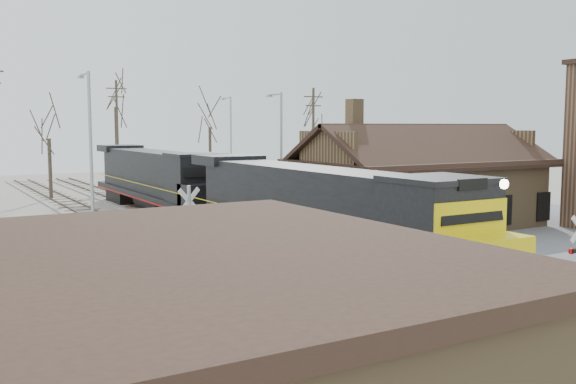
# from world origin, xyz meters

# --- Properties ---
(ground) EXTENTS (140.00, 140.00, 0.00)m
(ground) POSITION_xyz_m (0.00, 0.00, 0.00)
(ground) COLOR #A6A096
(ground) RESTS_ON ground
(road) EXTENTS (60.00, 9.00, 0.03)m
(road) POSITION_xyz_m (0.00, 0.00, 0.01)
(road) COLOR #5D5D62
(road) RESTS_ON ground
(track_main) EXTENTS (3.40, 90.00, 0.24)m
(track_main) POSITION_xyz_m (0.00, 15.00, 0.07)
(track_main) COLOR #A6A096
(track_main) RESTS_ON ground
(track_siding) EXTENTS (3.40, 90.00, 0.24)m
(track_siding) POSITION_xyz_m (-4.50, 15.00, 0.07)
(track_siding) COLOR #A6A096
(track_siding) RESTS_ON ground
(depot) EXTENTS (15.20, 9.31, 7.90)m
(depot) POSITION_xyz_m (11.99, 12.00, 2.41)
(depot) COLOR olive
(depot) RESTS_ON ground
(locomotive_lead) EXTENTS (3.14, 21.00, 4.66)m
(locomotive_lead) POSITION_xyz_m (0.00, 4.87, 2.45)
(locomotive_lead) COLOR black
(locomotive_lead) RESTS_ON ground
(locomotive_trailing) EXTENTS (3.14, 21.00, 4.42)m
(locomotive_trailing) POSITION_xyz_m (0.00, 26.15, 2.45)
(locomotive_trailing) COLOR black
(locomotive_trailing) RESTS_ON ground
(crossbuck_far) EXTENTS (1.12, 0.38, 4.00)m
(crossbuck_far) POSITION_xyz_m (-5.98, 5.24, 1.88)
(crossbuck_far) COLOR #A5A8AD
(crossbuck_far) RESTS_ON ground
(streetlight_a) EXTENTS (0.25, 2.04, 9.13)m
(streetlight_a) POSITION_xyz_m (-7.03, 16.45, 5.10)
(streetlight_a) COLOR #A5A8AD
(streetlight_a) RESTS_ON ground
(streetlight_b) EXTENTS (0.25, 2.04, 8.57)m
(streetlight_b) POSITION_xyz_m (6.87, 20.55, 4.82)
(streetlight_b) COLOR #A5A8AD
(streetlight_b) RESTS_ON ground
(streetlight_c) EXTENTS (0.25, 2.04, 9.07)m
(streetlight_c) POSITION_xyz_m (11.34, 37.98, 5.07)
(streetlight_c) COLOR #A5A8AD
(streetlight_c) RESTS_ON ground
(utility_pole_b) EXTENTS (2.00, 0.24, 10.68)m
(utility_pole_b) POSITION_xyz_m (2.26, 44.36, 5.57)
(utility_pole_b) COLOR #382D23
(utility_pole_b) RESTS_ON ground
(utility_pole_c) EXTENTS (2.00, 0.24, 9.70)m
(utility_pole_c) POSITION_xyz_m (16.45, 31.21, 5.07)
(utility_pole_c) COLOR #382D23
(utility_pole_c) RESTS_ON ground
(tree_b) EXTENTS (3.48, 3.48, 8.52)m
(tree_b) POSITION_xyz_m (-4.97, 39.51, 6.05)
(tree_b) COLOR #382D23
(tree_b) RESTS_ON ground
(tree_c) EXTENTS (5.42, 5.42, 13.28)m
(tree_c) POSITION_xyz_m (2.47, 45.49, 9.47)
(tree_c) COLOR #382D23
(tree_c) RESTS_ON ground
(tree_d) EXTENTS (4.10, 4.10, 10.05)m
(tree_d) POSITION_xyz_m (11.22, 42.54, 7.15)
(tree_d) COLOR #382D23
(tree_d) RESTS_ON ground
(tree_e) EXTENTS (4.28, 4.28, 10.49)m
(tree_e) POSITION_xyz_m (22.35, 40.37, 7.47)
(tree_e) COLOR #382D23
(tree_e) RESTS_ON ground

